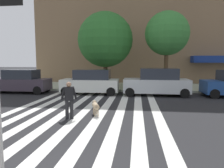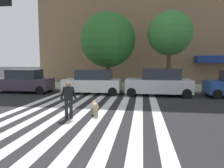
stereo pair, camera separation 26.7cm
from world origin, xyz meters
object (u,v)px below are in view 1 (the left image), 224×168
object	(u,v)px
parked_car_near_curb	(20,82)
dog_on_leash	(96,106)
street_tree_middle	(167,34)
street_tree_nearest	(105,40)
pedestrian_dog_walker	(69,98)
parked_car_behind_first	(91,82)
parked_car_third_in_line	(157,82)

from	to	relation	value
parked_car_near_curb	dog_on_leash	bearing A→B (deg)	-39.74
parked_car_near_curb	street_tree_middle	distance (m)	12.65
parked_car_near_curb	street_tree_nearest	world-z (taller)	street_tree_nearest
pedestrian_dog_walker	dog_on_leash	world-z (taller)	pedestrian_dog_walker
street_tree_nearest	dog_on_leash	xyz separation A→B (m)	(0.93, -9.13, -3.99)
pedestrian_dog_walker	street_tree_middle	bearing A→B (deg)	60.27
parked_car_behind_first	parked_car_third_in_line	world-z (taller)	parked_car_third_in_line
parked_car_near_curb	pedestrian_dog_walker	world-z (taller)	parked_car_near_curb
pedestrian_dog_walker	parked_car_near_curb	bearing A→B (deg)	132.69
street_tree_middle	pedestrian_dog_walker	distance (m)	11.50
parked_car_near_curb	dog_on_leash	xyz separation A→B (m)	(7.41, -6.16, -0.45)
parked_car_behind_first	street_tree_middle	world-z (taller)	street_tree_middle
parked_car_behind_first	parked_car_third_in_line	distance (m)	4.98
street_tree_nearest	pedestrian_dog_walker	distance (m)	10.51
parked_car_behind_first	pedestrian_dog_walker	world-z (taller)	parked_car_behind_first
parked_car_behind_first	parked_car_near_curb	bearing A→B (deg)	-179.99
parked_car_behind_first	pedestrian_dog_walker	xyz separation A→B (m)	(0.60, -6.94, -0.01)
parked_car_third_in_line	dog_on_leash	distance (m)	7.04
pedestrian_dog_walker	dog_on_leash	size ratio (longest dim) A/B	1.68
street_tree_middle	parked_car_behind_first	bearing A→B (deg)	-157.62
parked_car_third_in_line	street_tree_middle	xyz separation A→B (m)	(0.99, 2.46, 3.85)
parked_car_behind_first	parked_car_third_in_line	xyz separation A→B (m)	(4.98, -0.00, 0.04)
street_tree_nearest	street_tree_middle	bearing A→B (deg)	-5.49
parked_car_behind_first	pedestrian_dog_walker	bearing A→B (deg)	-85.04
parked_car_near_curb	pedestrian_dog_walker	bearing A→B (deg)	-47.31
parked_car_behind_first	street_tree_middle	bearing A→B (deg)	22.38
street_tree_nearest	parked_car_third_in_line	bearing A→B (deg)	-34.64
street_tree_nearest	dog_on_leash	distance (m)	10.01
parked_car_third_in_line	parked_car_behind_first	bearing A→B (deg)	179.99
parked_car_third_in_line	street_tree_middle	bearing A→B (deg)	68.12
street_tree_nearest	parked_car_near_curb	bearing A→B (deg)	-155.42
pedestrian_dog_walker	dog_on_leash	distance (m)	1.36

